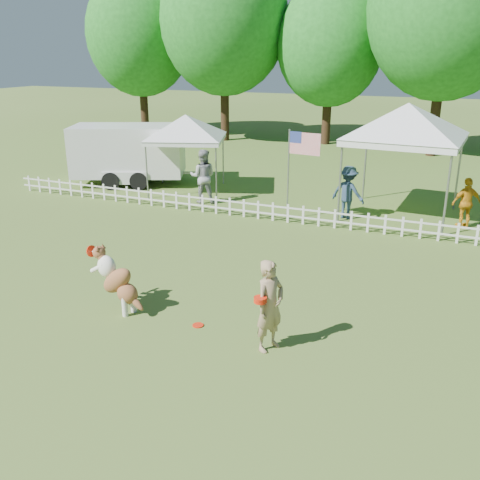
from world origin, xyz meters
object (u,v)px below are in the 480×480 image
(canopy_tent_left, at_px, (187,154))
(flag_pole, at_px, (288,175))
(frisbee_on_turf, at_px, (198,325))
(spectator_c, at_px, (466,203))
(dog, at_px, (118,281))
(spectator_b, at_px, (348,192))
(cargo_trailer, at_px, (129,154))
(canopy_tent_right, at_px, (403,162))
(spectator_a, at_px, (203,176))
(handler, at_px, (270,306))

(canopy_tent_left, xyz_separation_m, flag_pole, (4.73, -2.08, 0.01))
(frisbee_on_turf, distance_m, spectator_c, 9.96)
(canopy_tent_left, bearing_deg, dog, -88.68)
(spectator_b, distance_m, spectator_c, 3.55)
(cargo_trailer, height_order, spectator_b, cargo_trailer)
(dog, relative_size, frisbee_on_turf, 6.04)
(canopy_tent_right, height_order, cargo_trailer, canopy_tent_right)
(dog, height_order, spectator_a, spectator_a)
(canopy_tent_left, xyz_separation_m, spectator_b, (6.47, -1.21, -0.57))
(flag_pole, height_order, spectator_a, flag_pole)
(frisbee_on_turf, distance_m, spectator_b, 8.46)
(canopy_tent_right, distance_m, spectator_b, 2.03)
(dog, relative_size, spectator_a, 0.70)
(spectator_b, bearing_deg, canopy_tent_left, 4.23)
(frisbee_on_turf, bearing_deg, dog, -178.99)
(spectator_a, bearing_deg, flag_pole, 147.44)
(handler, bearing_deg, spectator_b, 25.97)
(dog, distance_m, canopy_tent_left, 10.25)
(handler, distance_m, flag_pole, 8.05)
(canopy_tent_right, relative_size, spectator_b, 2.07)
(cargo_trailer, bearing_deg, canopy_tent_right, -25.16)
(canopy_tent_right, xyz_separation_m, spectator_b, (-1.49, -1.02, -0.92))
(dog, bearing_deg, cargo_trailer, 134.44)
(spectator_a, height_order, spectator_b, spectator_a)
(flag_pole, xyz_separation_m, spectator_b, (1.74, 0.87, -0.58))
(flag_pole, bearing_deg, spectator_a, 175.67)
(canopy_tent_left, bearing_deg, cargo_trailer, 157.18)
(canopy_tent_right, xyz_separation_m, spectator_a, (-6.62, -1.13, -0.82))
(cargo_trailer, bearing_deg, spectator_a, -43.35)
(flag_pole, bearing_deg, dog, -90.76)
(handler, relative_size, flag_pole, 0.59)
(dog, xyz_separation_m, spectator_a, (-2.19, 8.27, 0.28))
(flag_pole, height_order, spectator_b, flag_pole)
(dog, distance_m, cargo_trailer, 11.64)
(handler, xyz_separation_m, spectator_a, (-5.58, 8.48, 0.10))
(frisbee_on_turf, bearing_deg, canopy_tent_left, 119.20)
(dog, xyz_separation_m, frisbee_on_turf, (1.81, 0.03, -0.66))
(handler, height_order, cargo_trailer, cargo_trailer)
(handler, height_order, frisbee_on_turf, handler)
(canopy_tent_left, bearing_deg, frisbee_on_turf, -79.71)
(frisbee_on_turf, bearing_deg, handler, -8.85)
(spectator_a, height_order, spectator_c, spectator_a)
(canopy_tent_right, bearing_deg, frisbee_on_turf, -101.95)
(dog, height_order, cargo_trailer, cargo_trailer)
(dog, height_order, flag_pole, flag_pole)
(canopy_tent_left, height_order, spectator_a, canopy_tent_left)
(canopy_tent_left, bearing_deg, handler, -73.69)
(handler, distance_m, spectator_a, 10.15)
(spectator_a, relative_size, spectator_b, 1.12)
(dog, height_order, canopy_tent_right, canopy_tent_right)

